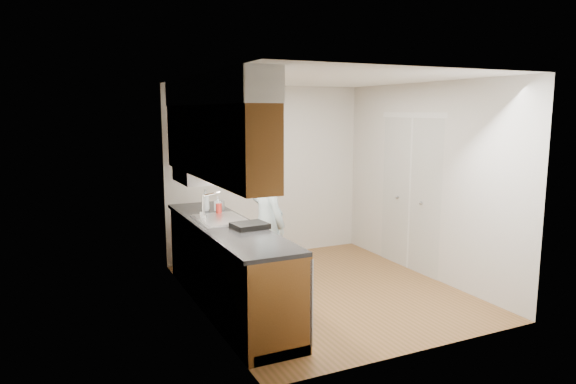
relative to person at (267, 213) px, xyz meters
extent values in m
plane|color=brown|center=(0.62, -0.26, -0.96)|extent=(3.50, 3.50, 0.00)
plane|color=white|center=(0.62, -0.26, 1.54)|extent=(3.50, 3.50, 0.00)
cube|color=silver|center=(-0.88, -0.26, 0.29)|extent=(0.02, 3.50, 2.50)
cube|color=silver|center=(2.12, -0.26, 0.29)|extent=(0.02, 3.50, 2.50)
cube|color=silver|center=(0.62, 1.49, 0.29)|extent=(3.00, 0.02, 2.50)
cube|color=brown|center=(-0.58, -0.26, -0.51)|extent=(0.60, 2.80, 0.90)
cube|color=black|center=(-0.60, -0.26, -0.04)|extent=(0.63, 2.80, 0.04)
cube|color=#B2B2B7|center=(-0.58, -0.06, -0.07)|extent=(0.48, 0.68, 0.14)
cube|color=#B2B2B7|center=(-0.58, -0.06, -0.02)|extent=(0.52, 0.72, 0.01)
cube|color=#B2B2B7|center=(-0.29, -1.36, -0.48)|extent=(0.03, 0.60, 0.80)
cube|color=brown|center=(-0.72, -0.26, 0.87)|extent=(0.33, 2.80, 0.75)
cube|color=silver|center=(-0.72, -0.26, 1.39)|extent=(0.35, 2.80, 0.30)
cube|color=#A5A5AA|center=(-0.65, 0.59, 0.41)|extent=(0.46, 0.75, 0.16)
cube|color=silver|center=(2.11, 0.04, 0.07)|extent=(0.02, 1.22, 2.05)
cube|color=#59595C|center=(0.00, 0.00, -0.95)|extent=(0.66, 0.85, 0.01)
imported|color=#9FB7C2|center=(0.00, 0.00, 0.00)|extent=(0.52, 0.71, 1.89)
imported|color=white|center=(-0.59, 0.54, 0.11)|extent=(0.14, 0.14, 0.26)
imported|color=white|center=(-0.45, 0.48, 0.07)|extent=(0.11, 0.11, 0.18)
cylinder|color=#B5271F|center=(-0.51, 0.25, 0.04)|extent=(0.09, 0.09, 0.13)
cylinder|color=#A5A5AA|center=(-0.40, 0.48, 0.04)|extent=(0.07, 0.07, 0.12)
cube|color=black|center=(-0.44, -0.57, 0.01)|extent=(0.37, 0.32, 0.05)
camera|label=1|loc=(-2.29, -5.42, 1.18)|focal=32.00mm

